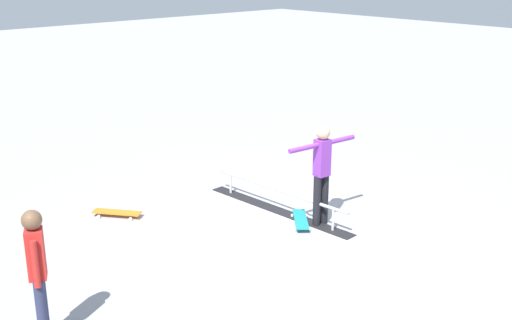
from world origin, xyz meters
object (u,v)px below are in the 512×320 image
(skateboard_main, at_px, (301,220))
(grind_rail, at_px, (278,201))
(loose_skateboard_orange, at_px, (117,212))
(bystander_red_shirt, at_px, (38,270))
(skater_main, at_px, (322,168))

(skateboard_main, bearing_deg, grind_rail, -149.18)
(grind_rail, relative_size, skateboard_main, 4.15)
(loose_skateboard_orange, bearing_deg, skateboard_main, -174.85)
(bystander_red_shirt, distance_m, loose_skateboard_orange, 3.61)
(grind_rail, height_order, skateboard_main, grind_rail)
(skateboard_main, distance_m, loose_skateboard_orange, 2.98)
(skateboard_main, height_order, loose_skateboard_orange, same)
(skater_main, relative_size, loose_skateboard_orange, 2.13)
(skater_main, height_order, bystander_red_shirt, skater_main)
(skater_main, distance_m, skateboard_main, 0.92)
(skater_main, relative_size, bystander_red_shirt, 1.04)
(bystander_red_shirt, bearing_deg, skateboard_main, 121.76)
(skater_main, height_order, loose_skateboard_orange, skater_main)
(grind_rail, bearing_deg, loose_skateboard_orange, 50.07)
(grind_rail, distance_m, loose_skateboard_orange, 2.64)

